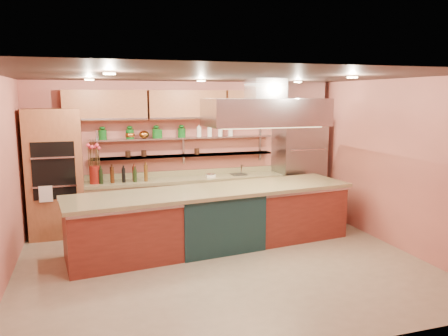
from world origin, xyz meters
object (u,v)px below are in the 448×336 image
object	(u,v)px
green_canister	(159,134)
island	(214,218)
refrigerator	(299,166)
copper_kettle	(144,134)
flower_vase	(95,175)
kitchen_scale	(211,175)

from	to	relation	value
green_canister	island	bearing A→B (deg)	-68.05
refrigerator	copper_kettle	size ratio (longest dim) A/B	11.17
refrigerator	copper_kettle	distance (m)	3.28
island	flower_vase	xyz separation A→B (m)	(-1.87, 1.38, 0.60)
flower_vase	green_canister	xyz separation A→B (m)	(1.22, 0.22, 0.70)
island	copper_kettle	distance (m)	2.26
island	kitchen_scale	xyz separation A→B (m)	(0.33, 1.38, 0.48)
refrigerator	green_canister	distance (m)	3.01
kitchen_scale	green_canister	xyz separation A→B (m)	(-0.98, 0.22, 0.82)
flower_vase	kitchen_scale	xyz separation A→B (m)	(2.20, 0.00, -0.12)
copper_kettle	green_canister	bearing A→B (deg)	0.00
kitchen_scale	flower_vase	bearing A→B (deg)	168.66
refrigerator	copper_kettle	bearing A→B (deg)	175.87
kitchen_scale	green_canister	distance (m)	1.29
kitchen_scale	refrigerator	bearing A→B (deg)	-11.64
island	copper_kettle	world-z (taller)	copper_kettle
flower_vase	green_canister	size ratio (longest dim) A/B	2.03
copper_kettle	green_canister	xyz separation A→B (m)	(0.28, 0.00, 0.01)
green_canister	refrigerator	bearing A→B (deg)	-4.53
refrigerator	kitchen_scale	size ratio (longest dim) A/B	12.38
refrigerator	green_canister	size ratio (longest dim) A/B	12.87
green_canister	kitchen_scale	bearing A→B (deg)	-12.71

